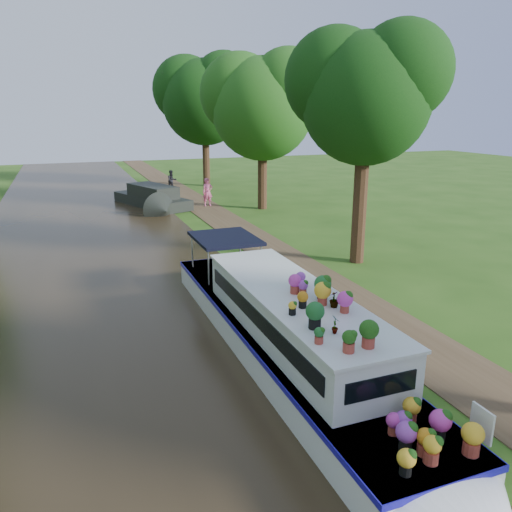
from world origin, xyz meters
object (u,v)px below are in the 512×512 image
Objects in this scene: second_boat at (153,198)px; pedestrian_dark at (172,180)px; plant_boat at (293,333)px; pedestrian_pink at (208,192)px.

pedestrian_dark is at bearing 47.31° from second_boat.
pedestrian_dark is at bearing 83.87° from plant_boat.
plant_boat is 28.13m from pedestrian_dark.
second_boat is 3.46m from pedestrian_pink.
pedestrian_dark is at bearing 97.01° from pedestrian_pink.
plant_boat reaches higher than pedestrian_pink.
plant_boat is 1.77× the size of second_boat.
plant_boat is at bearing -105.89° from pedestrian_dark.
second_boat is at bearing 88.69° from plant_boat.
plant_boat is 7.65× the size of pedestrian_pink.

